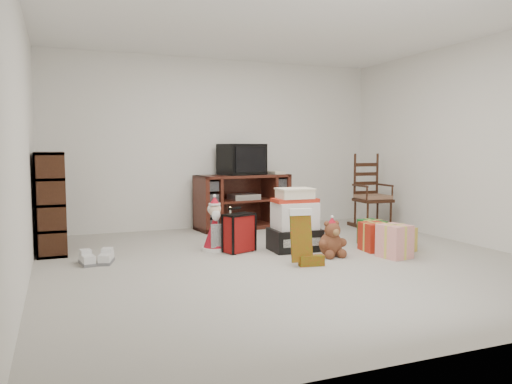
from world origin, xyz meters
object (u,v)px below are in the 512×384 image
gift_pile (295,224)px  santa_figurine (288,224)px  gift_cluster (386,237)px  crt_television (242,159)px  bookshelf (51,204)px  mrs_claus_figurine (215,230)px  sneaker_pair (97,259)px  rocking_chair (371,201)px  red_suitcase (239,233)px  tv_stand (243,201)px  teddy_bear (331,241)px

gift_pile → santa_figurine: 0.64m
gift_cluster → crt_television: crt_television is taller
gift_pile → gift_cluster: (1.06, -0.29, -0.17)m
bookshelf → mrs_claus_figurine: size_ratio=1.80×
santa_figurine → sneaker_pair: 2.44m
gift_pile → bookshelf: bearing=160.9°
rocking_chair → sneaker_pair: rocking_chair is taller
red_suitcase → crt_television: 1.89m
santa_figurine → mrs_claus_figurine: bearing=-166.3°
tv_stand → sneaker_pair: tv_stand is taller
teddy_bear → bookshelf: bearing=152.9°
bookshelf → teddy_bear: bookshelf is taller
tv_stand → gift_pile: 1.73m
tv_stand → gift_pile: size_ratio=2.03×
sneaker_pair → gift_cluster: size_ratio=0.32×
rocking_chair → gift_cluster: rocking_chair is taller
bookshelf → crt_television: (2.60, 0.73, 0.47)m
rocking_chair → sneaker_pair: 4.12m
tv_stand → gift_cluster: bearing=-69.3°
bookshelf → santa_figurine: bearing=-8.3°
santa_figurine → teddy_bear: bearing=-88.5°
red_suitcase → santa_figurine: bearing=6.9°
teddy_bear → mrs_claus_figurine: size_ratio=0.61×
bookshelf → sneaker_pair: (0.43, -0.87, -0.50)m
red_suitcase → sneaker_pair: 1.57m
bookshelf → red_suitcase: bearing=-23.6°
tv_stand → santa_figurine: bearing=-86.9°
teddy_bear → sneaker_pair: teddy_bear is taller
gift_pile → teddy_bear: 0.52m
bookshelf → sneaker_pair: size_ratio=3.08×
tv_stand → gift_cluster: size_ratio=1.26×
red_suitcase → gift_cluster: red_suitcase is taller
gift_pile → tv_stand: bearing=92.2°
rocking_chair → red_suitcase: (-2.43, -0.96, -0.17)m
crt_television → red_suitcase: bearing=-125.9°
gift_cluster → gift_pile: bearing=164.5°
gift_pile → gift_cluster: bearing=-13.6°
tv_stand → santa_figurine: size_ratio=2.65×
santa_figurine → crt_television: 1.42m
gift_pile → crt_television: bearing=92.5°
bookshelf → santa_figurine: bookshelf is taller
teddy_bear → sneaker_pair: size_ratio=1.05×
teddy_bear → sneaker_pair: bearing=166.5°
gift_pile → sneaker_pair: bearing=178.5°
gift_pile → gift_cluster: gift_pile is taller
red_suitcase → gift_cluster: 1.75m
red_suitcase → sneaker_pair: bearing=158.2°
tv_stand → sneaker_pair: size_ratio=3.88×
rocking_chair → gift_cluster: bearing=-115.3°
tv_stand → teddy_bear: bearing=-91.0°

